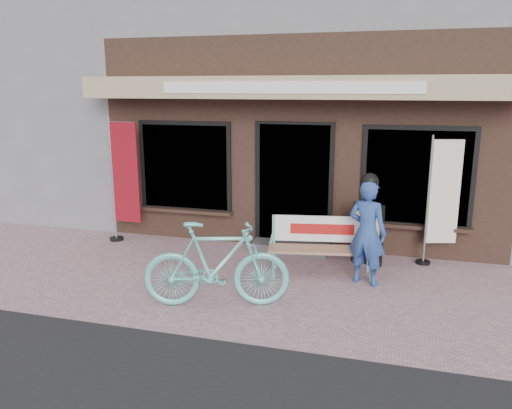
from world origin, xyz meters
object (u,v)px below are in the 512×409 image
(bicycle, at_px, (217,265))
(nobori_cream, at_px, (441,199))
(menu_stand, at_px, (368,233))
(person, at_px, (367,230))
(bench, at_px, (322,241))
(nobori_red, at_px, (124,179))

(bicycle, distance_m, nobori_cream, 3.77)
(nobori_cream, bearing_deg, menu_stand, -179.91)
(menu_stand, bearing_deg, bicycle, -108.71)
(person, bearing_deg, bench, -179.40)
(nobori_red, bearing_deg, bicycle, -37.98)
(bicycle, xyz_separation_m, menu_stand, (1.77, 2.11, -0.06))
(bench, distance_m, nobori_cream, 2.01)
(nobori_cream, bearing_deg, bench, -168.21)
(person, xyz_separation_m, nobori_cream, (1.05, 1.13, 0.27))
(bicycle, height_order, nobori_red, nobori_red)
(bicycle, height_order, nobori_cream, nobori_cream)
(bench, relative_size, person, 1.02)
(bench, relative_size, menu_stand, 1.66)
(bench, bearing_deg, nobori_cream, 17.52)
(bench, xyz_separation_m, person, (0.66, -0.23, 0.28))
(menu_stand, bearing_deg, bench, -116.18)
(bicycle, bearing_deg, bench, -52.40)
(nobori_red, bearing_deg, bench, -7.35)
(nobori_cream, relative_size, menu_stand, 2.08)
(person, height_order, nobori_red, nobori_red)
(bicycle, relative_size, nobori_red, 0.83)
(nobori_red, relative_size, nobori_cream, 1.09)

